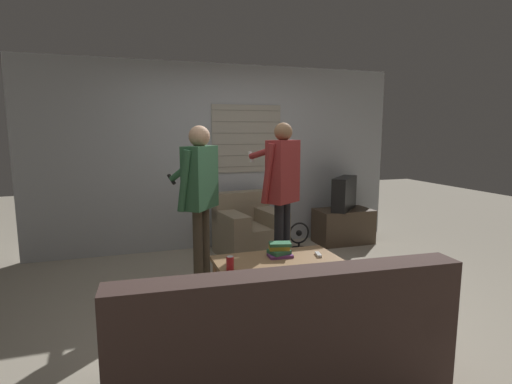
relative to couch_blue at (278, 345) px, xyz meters
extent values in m
plane|color=#B2A893|center=(0.45, 1.33, -0.33)|extent=(16.00, 16.00, 0.00)
cube|color=#ADB2B7|center=(0.45, 3.36, 0.94)|extent=(5.20, 0.06, 2.55)
cube|color=#A8A393|center=(0.81, 3.32, 1.20)|extent=(1.00, 0.02, 0.94)
cube|color=gray|center=(0.81, 3.31, 0.81)|extent=(0.98, 0.00, 0.01)
cube|color=gray|center=(0.81, 3.31, 0.96)|extent=(0.98, 0.00, 0.01)
cube|color=gray|center=(0.81, 3.31, 1.12)|extent=(0.98, 0.00, 0.01)
cube|color=gray|center=(0.81, 3.31, 1.28)|extent=(0.98, 0.00, 0.01)
cube|color=gray|center=(0.81, 3.31, 1.43)|extent=(0.98, 0.00, 0.01)
cube|color=gray|center=(0.81, 3.31, 1.59)|extent=(0.98, 0.00, 0.01)
cube|color=#4C3833|center=(0.01, 0.05, -0.11)|extent=(2.01, 0.94, 0.45)
cube|color=#4C3833|center=(-0.01, -0.25, 0.34)|extent=(1.97, 0.32, 0.45)
cube|color=#4C3833|center=(-0.85, 0.11, 0.21)|extent=(0.29, 0.83, 0.20)
cube|color=#4C3833|center=(0.87, 0.00, 0.21)|extent=(0.29, 0.83, 0.20)
cube|color=#B29338|center=(-0.33, 0.12, 0.21)|extent=(0.40, 0.30, 0.37)
cube|color=gray|center=(0.68, 2.77, -0.12)|extent=(0.89, 0.88, 0.42)
cube|color=gray|center=(0.64, 3.06, 0.29)|extent=(0.80, 0.31, 0.40)
cube|color=gray|center=(0.95, 2.81, 0.18)|extent=(0.35, 0.80, 0.19)
cube|color=gray|center=(0.41, 2.73, 0.18)|extent=(0.35, 0.80, 0.19)
cube|color=#9E754C|center=(0.47, 1.27, 0.10)|extent=(1.17, 0.53, 0.04)
cylinder|color=#9E754C|center=(-0.07, 1.49, -0.13)|extent=(0.04, 0.04, 0.41)
cylinder|color=#9E754C|center=(1.02, 1.49, -0.13)|extent=(0.04, 0.04, 0.41)
cylinder|color=#9E754C|center=(-0.07, 1.04, -0.13)|extent=(0.04, 0.04, 0.41)
cylinder|color=#9E754C|center=(1.02, 1.04, -0.13)|extent=(0.04, 0.04, 0.41)
cube|color=#4C3D2D|center=(2.18, 2.94, -0.08)|extent=(0.82, 0.49, 0.50)
cube|color=black|center=(2.18, 2.94, 0.40)|extent=(0.61, 0.61, 0.48)
cube|color=#3D4738|center=(2.11, 3.02, 0.40)|extent=(0.41, 0.41, 0.39)
cylinder|color=#4C4233|center=(-0.17, 1.83, 0.09)|extent=(0.10, 0.10, 0.85)
cylinder|color=#4C4233|center=(-0.07, 1.96, 0.09)|extent=(0.10, 0.10, 0.85)
cube|color=#336642|center=(-0.12, 1.89, 0.84)|extent=(0.43, 0.47, 0.64)
sphere|color=tan|center=(-0.12, 1.89, 1.25)|extent=(0.22, 0.22, 0.22)
cylinder|color=#336642|center=(-0.31, 1.73, 0.83)|extent=(0.17, 0.15, 0.61)
cylinder|color=#336642|center=(-0.16, 2.24, 0.95)|extent=(0.46, 0.38, 0.41)
cube|color=black|center=(-0.36, 2.39, 0.77)|extent=(0.10, 0.09, 0.12)
cylinder|color=black|center=(0.69, 1.75, 0.11)|extent=(0.10, 0.10, 0.88)
cylinder|color=black|center=(0.80, 1.82, 0.11)|extent=(0.10, 0.10, 0.88)
cube|color=maroon|center=(0.74, 1.79, 0.88)|extent=(0.41, 0.37, 0.66)
sphere|color=#846042|center=(0.74, 1.79, 1.30)|extent=(0.19, 0.19, 0.19)
cylinder|color=maroon|center=(0.55, 1.72, 0.87)|extent=(0.15, 0.17, 0.63)
cylinder|color=maroon|center=(0.75, 2.15, 1.09)|extent=(0.40, 0.56, 0.24)
cube|color=white|center=(0.58, 2.40, 1.00)|extent=(0.07, 0.07, 0.13)
cube|color=#75387F|center=(0.52, 1.29, 0.13)|extent=(0.23, 0.16, 0.03)
cube|color=#33754C|center=(0.52, 1.31, 0.16)|extent=(0.21, 0.20, 0.04)
cube|color=gold|center=(0.52, 1.31, 0.20)|extent=(0.21, 0.16, 0.04)
cube|color=#33754C|center=(0.53, 1.30, 0.24)|extent=(0.23, 0.17, 0.03)
cylinder|color=red|center=(-0.03, 1.07, 0.18)|extent=(0.07, 0.07, 0.12)
cylinder|color=silver|center=(-0.03, 1.07, 0.24)|extent=(0.06, 0.06, 0.00)
cube|color=white|center=(0.88, 1.21, 0.13)|extent=(0.07, 0.14, 0.02)
cylinder|color=black|center=(1.42, 2.83, -0.32)|extent=(0.20, 0.20, 0.02)
cylinder|color=black|center=(1.42, 2.83, -0.28)|extent=(0.03, 0.03, 0.07)
torus|color=black|center=(1.42, 2.83, -0.10)|extent=(0.30, 0.02, 0.30)
sphere|color=black|center=(1.42, 2.83, -0.10)|extent=(0.08, 0.08, 0.08)
camera|label=1|loc=(-0.84, -2.12, 1.30)|focal=28.00mm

